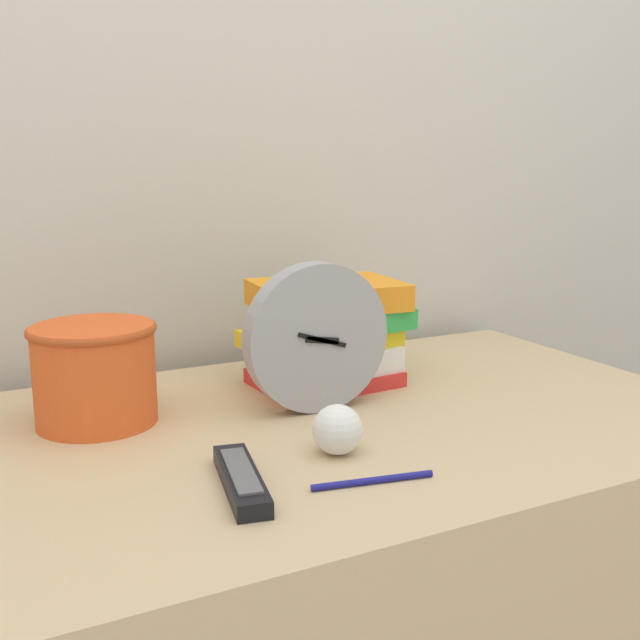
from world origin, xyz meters
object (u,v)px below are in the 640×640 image
Objects in this scene: crumpled_paper_ball at (337,430)px; pen at (373,481)px; basket at (95,370)px; tv_remote at (241,479)px; book_stack at (326,332)px; desk_clock at (317,338)px.

crumpled_paper_ball is 0.44× the size of pen.
basket is 0.32m from tv_remote.
crumpled_paper_ball is (0.14, 0.04, 0.02)m from tv_remote.
basket reaches higher than pen.
book_stack is 0.41m from pen.
pen is (-0.06, -0.26, -0.11)m from desk_clock.
tv_remote is (0.10, -0.29, -0.06)m from basket.
tv_remote is at bearing -130.49° from book_stack.
basket is at bearing 109.10° from tv_remote.
basket is 2.75× the size of crumpled_paper_ball.
desk_clock reaches higher than tv_remote.
crumpled_paper_ball is at bearing 86.01° from pen.
desk_clock is 0.30m from tv_remote.
crumpled_paper_ball is (0.25, -0.25, -0.04)m from basket.
desk_clock is 1.25× the size of basket.
desk_clock is at bearing 77.04° from pen.
desk_clock is 0.31m from basket.
tv_remote is 1.20× the size of pen.
tv_remote is (-0.27, -0.32, -0.07)m from book_stack.
desk_clock is 0.19m from crumpled_paper_ball.
book_stack is 1.53× the size of basket.
pen is at bearing -109.81° from book_stack.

